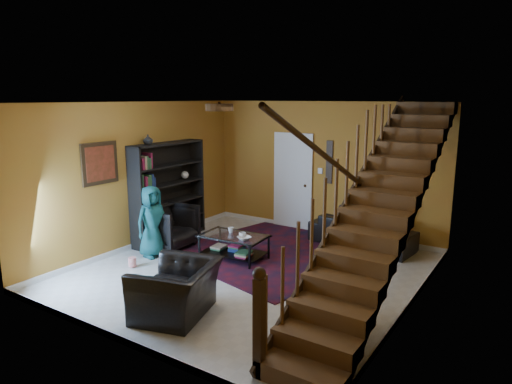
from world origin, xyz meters
TOP-DOWN VIEW (x-y plane):
  - floor at (0.00, 0.00)m, footprint 5.50×5.50m
  - room at (-1.33, 1.33)m, footprint 5.50×5.50m
  - staircase at (2.12, -0.00)m, footprint 0.95×5.02m
  - bookshelf at (-2.40, 0.60)m, footprint 0.35×1.80m
  - door at (-0.70, 2.73)m, footprint 0.82×0.05m
  - framed_picture at (-2.57, -0.90)m, footprint 0.04×0.74m
  - wall_hanging at (0.15, 2.73)m, footprint 0.14×0.03m
  - ceiling_fixture at (0.00, -0.80)m, footprint 0.40×0.40m
  - rug at (-0.15, 1.26)m, footprint 3.92×4.25m
  - sofa at (1.07, 2.30)m, footprint 2.08×1.02m
  - armchair_left at (-2.05, 0.19)m, footprint 0.96×0.94m
  - armchair_right at (0.02, -1.83)m, footprint 1.23×1.32m
  - person_adult_a at (0.65, 2.35)m, footprint 0.47×0.32m
  - person_adult_b at (1.50, 2.35)m, footprint 0.70×0.55m
  - person_child at (-1.95, -0.33)m, footprint 0.54×0.72m
  - coffee_table at (-0.62, 0.37)m, footprint 1.22×0.77m
  - cup_a at (-0.40, 0.33)m, footprint 0.14×0.14m
  - cup_b at (-0.75, 0.46)m, footprint 0.13×0.13m
  - bowl at (-0.31, 0.25)m, footprint 0.30×0.30m
  - vase at (-2.41, 0.10)m, footprint 0.18×0.18m
  - popcorn_bucket at (-1.84, -0.94)m, footprint 0.16×0.16m

SIDE VIEW (x-z plane):
  - floor at x=0.00m, z-range 0.00..0.00m
  - rug at x=-0.15m, z-range 0.00..0.02m
  - room at x=-1.33m, z-range -2.70..2.80m
  - popcorn_bucket at x=-1.84m, z-range 0.02..0.18m
  - person_adult_a at x=0.65m, z-range -0.45..0.80m
  - coffee_table at x=-0.62m, z-range 0.03..0.48m
  - person_adult_b at x=1.50m, z-range -0.45..0.98m
  - sofa at x=1.07m, z-range 0.00..0.59m
  - armchair_right at x=0.02m, z-range 0.00..0.71m
  - armchair_left at x=-2.05m, z-range 0.00..0.84m
  - bowl at x=-0.31m, z-range 0.44..0.50m
  - cup_a at x=-0.40m, z-range 0.44..0.54m
  - cup_b at x=-0.75m, z-range 0.44..0.54m
  - person_child at x=-1.95m, z-range 0.00..1.32m
  - bookshelf at x=-2.40m, z-range -0.04..1.96m
  - door at x=-0.70m, z-range 0.00..2.05m
  - staircase at x=2.12m, z-range -0.19..2.99m
  - wall_hanging at x=0.15m, z-range 1.10..2.00m
  - framed_picture at x=-2.57m, z-range 1.38..2.12m
  - vase at x=-2.41m, z-range 2.00..2.19m
  - ceiling_fixture at x=0.00m, z-range 2.69..2.79m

